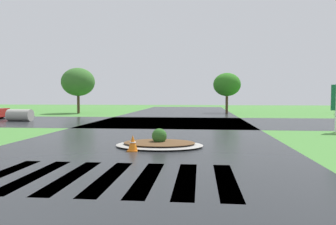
{
  "coord_description": "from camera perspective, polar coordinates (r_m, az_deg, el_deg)",
  "views": [
    {
      "loc": [
        2.11,
        -2.83,
        1.92
      ],
      "look_at": [
        0.7,
        11.36,
        1.15
      ],
      "focal_mm": 34.75,
      "sensor_mm": 36.0,
      "label": 1
    }
  ],
  "objects": [
    {
      "name": "asphalt_cross_road",
      "position": [
        23.08,
        0.41,
        -1.69
      ],
      "size": [
        90.0,
        9.75,
        0.01
      ],
      "primitive_type": "cube",
      "color": "#232628",
      "rests_on": "ground"
    },
    {
      "name": "median_island",
      "position": [
        12.16,
        -1.54,
        -5.41
      ],
      "size": [
        3.26,
        2.37,
        0.68
      ],
      "color": "#9E9B93",
      "rests_on": "ground"
    },
    {
      "name": "traffic_cone",
      "position": [
        11.23,
        -6.2,
        -5.41
      ],
      "size": [
        0.36,
        0.36,
        0.55
      ],
      "color": "orange",
      "rests_on": "ground"
    },
    {
      "name": "background_treeline",
      "position": [
        36.01,
        -9.71,
        5.36
      ],
      "size": [
        45.44,
        5.33,
        5.09
      ],
      "color": "#4C3823",
      "rests_on": "ground"
    },
    {
      "name": "crosswalk_stripes",
      "position": [
        7.84,
        -10.33,
        -11.11
      ],
      "size": [
        5.85,
        3.23,
        0.01
      ],
      "color": "white",
      "rests_on": "ground"
    },
    {
      "name": "asphalt_roadway",
      "position": [
        13.14,
        -3.65,
        -5.31
      ],
      "size": [
        10.83,
        80.0,
        0.01
      ],
      "primitive_type": "cube",
      "color": "#232628",
      "rests_on": "ground"
    },
    {
      "name": "drainage_pipe_stack",
      "position": [
        26.39,
        -24.55,
        -0.42
      ],
      "size": [
        1.85,
        0.99,
        0.88
      ],
      "color": "#9E9B93",
      "rests_on": "ground"
    }
  ]
}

